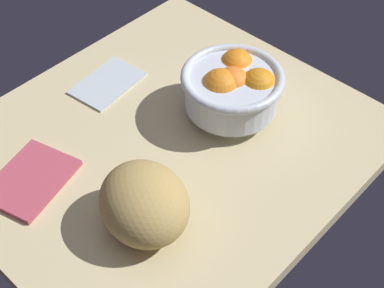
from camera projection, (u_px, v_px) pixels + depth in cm
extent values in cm
cube|color=#CABA89|center=(166.00, 146.00, 102.77)|extent=(70.98, 63.33, 3.00)
cylinder|color=silver|center=(231.00, 109.00, 105.59)|extent=(9.92, 9.92, 2.44)
cylinder|color=silver|center=(232.00, 91.00, 102.35)|extent=(17.16, 17.16, 6.43)
torus|color=silver|center=(233.00, 77.00, 100.00)|extent=(18.76, 18.76, 1.60)
sphere|color=orange|center=(220.00, 88.00, 100.48)|extent=(7.24, 7.24, 7.24)
sphere|color=orange|center=(258.00, 87.00, 100.90)|extent=(6.78, 6.78, 6.78)
sphere|color=orange|center=(236.00, 66.00, 104.78)|extent=(6.68, 6.68, 6.68)
sphere|color=orange|center=(232.00, 85.00, 101.26)|extent=(6.69, 6.69, 6.69)
ellipsoid|color=tan|center=(144.00, 203.00, 85.39)|extent=(17.72, 19.14, 10.62)
cube|color=silver|center=(107.00, 82.00, 111.90)|extent=(14.85, 10.63, 0.94)
cube|color=#B44656|center=(31.00, 180.00, 94.76)|extent=(16.85, 14.36, 1.03)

